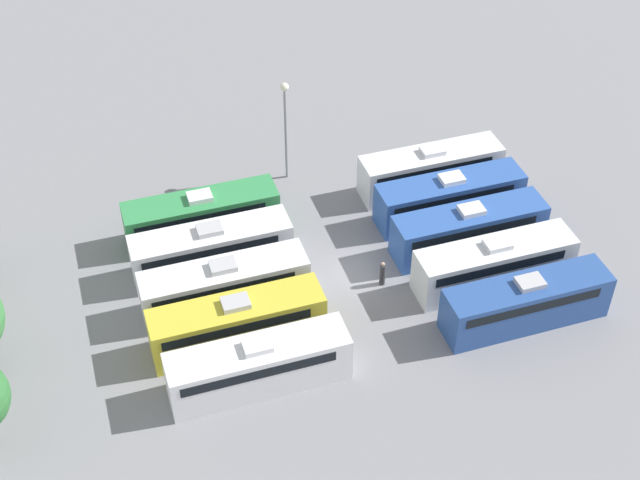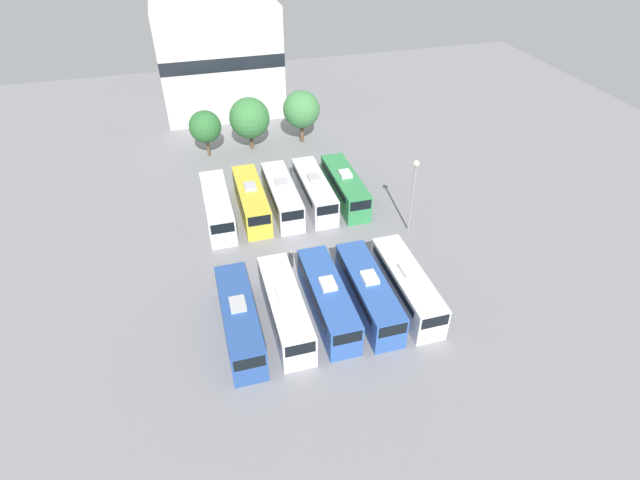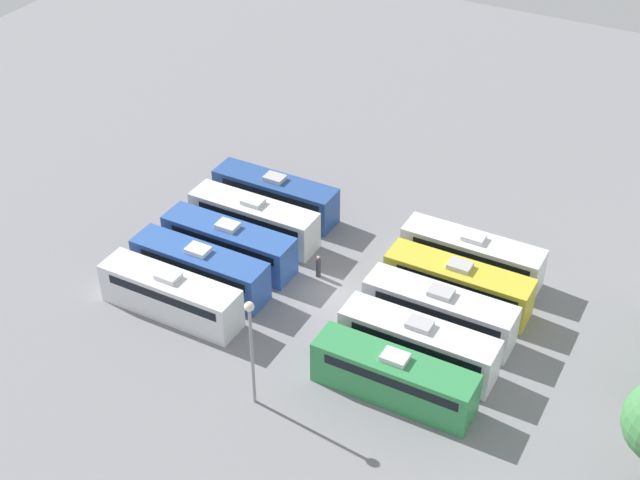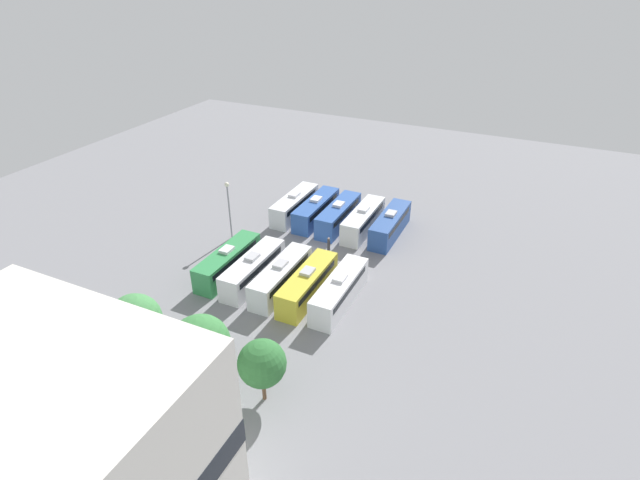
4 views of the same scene
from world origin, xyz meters
The scene contains 17 objects.
ground_plane centered at (0.00, 0.00, 0.00)m, with size 115.91×115.91×0.00m, color gray.
bus_0 centered at (-7.12, -8.42, 1.66)m, with size 2.59×10.28×3.39m.
bus_1 centered at (-3.44, -8.15, 1.66)m, with size 2.59×10.28×3.39m.
bus_2 centered at (0.12, -8.08, 1.66)m, with size 2.59×10.28×3.39m.
bus_3 centered at (3.58, -8.27, 1.66)m, with size 2.59×10.28×3.39m.
bus_4 centered at (6.97, -8.33, 1.66)m, with size 2.59×10.28×3.39m.
bus_5 centered at (-6.98, 8.11, 1.66)m, with size 2.59×10.28×3.39m.
bus_6 centered at (-3.40, 8.44, 1.66)m, with size 2.59×10.28×3.39m.
bus_7 centered at (-0.11, 8.40, 1.66)m, with size 2.59×10.28×3.39m.
bus_8 centered at (3.46, 8.41, 1.66)m, with size 2.59×10.28×3.39m.
bus_9 centered at (6.92, 8.30, 1.66)m, with size 2.59×10.28×3.39m.
worker_person centered at (-1.41, -1.48, 0.84)m, with size 0.36×0.36×1.81m.
light_pole centered at (11.39, 1.03, 5.34)m, with size 0.60×0.60×7.88m.
tree_0 centered at (-6.55, 22.92, 3.92)m, with size 3.98×3.98×5.92m.
tree_1 centered at (-0.92, 23.43, 4.18)m, with size 5.12×5.12×6.76m.
tree_2 centered at (5.91, 23.60, 4.48)m, with size 4.79×4.79×6.90m.
depot_building centered at (-2.66, 37.43, 7.67)m, with size 16.77×11.12×15.18m.
Camera 2 is at (-8.48, -36.32, 29.90)m, focal length 28.00 mm.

